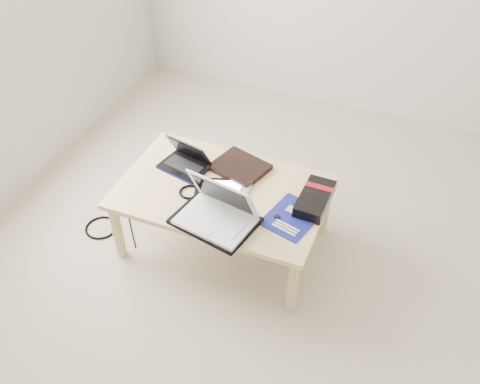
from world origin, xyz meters
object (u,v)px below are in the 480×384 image
at_px(coffee_table, 223,197).
at_px(gpu_box, 315,199).
at_px(netbook, 186,161).
at_px(white_laptop, 218,212).

relative_size(coffee_table, gpu_box, 3.73).
bearing_deg(netbook, coffee_table, -21.71).
relative_size(coffee_table, netbook, 3.74).
xyz_separation_m(netbook, white_laptop, (0.34, -0.34, 0.03)).
xyz_separation_m(white_laptop, gpu_box, (0.41, 0.31, -0.04)).
relative_size(white_laptop, gpu_box, 1.34).
bearing_deg(coffee_table, netbook, 158.29).
bearing_deg(gpu_box, white_laptop, -142.68).
height_order(netbook, white_laptop, white_laptop).
distance_m(coffee_table, gpu_box, 0.49).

